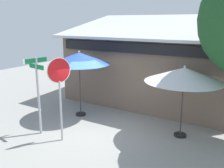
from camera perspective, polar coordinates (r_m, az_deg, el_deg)
ground_plane at (r=9.85m, az=-4.34°, el=-10.71°), size 28.00×28.00×0.10m
cafe_building at (r=13.20m, az=9.36°, el=3.65°), size 8.69×5.09×4.40m
street_sign_post at (r=9.43m, az=-16.27°, el=-0.81°), size 0.86×0.91×2.83m
stop_sign at (r=8.61m, az=-11.67°, el=0.24°), size 0.30×0.80×2.90m
patio_umbrella_royal_blue_left at (r=10.83m, az=-7.38°, el=5.65°), size 2.60×2.60×2.84m
patio_umbrella_ivory_center at (r=9.03m, az=15.83°, el=1.97°), size 2.70×2.70×2.59m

